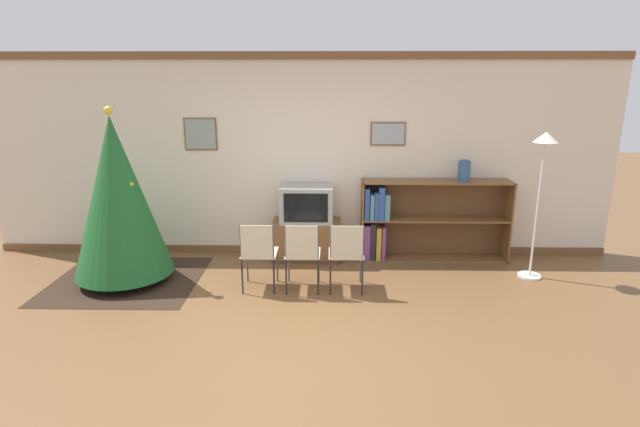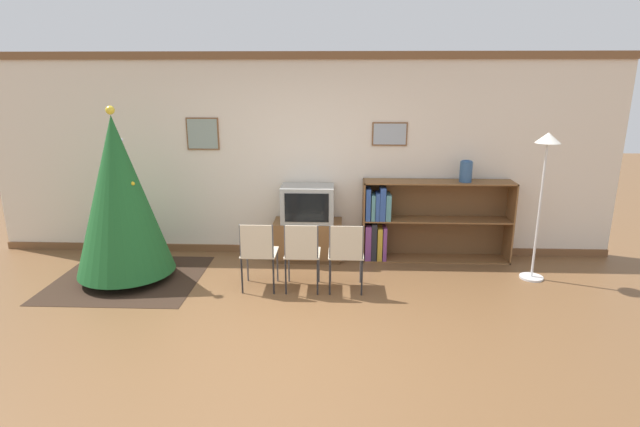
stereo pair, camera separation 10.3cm
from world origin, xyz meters
name	(u,v)px [view 1 (the left image)]	position (x,y,z in m)	size (l,w,h in m)	color
ground_plane	(285,338)	(0.00, 0.00, 0.00)	(24.00, 24.00, 0.00)	brown
wall_back	(299,157)	(0.00, 2.42, 1.35)	(8.44, 0.11, 2.70)	silver
area_rug	(127,280)	(-2.04, 1.34, 0.00)	(1.74, 1.58, 0.01)	#332319
christmas_tree	(118,197)	(-2.04, 1.34, 1.04)	(1.13, 1.13, 2.07)	maroon
tv_console	(307,240)	(0.11, 2.13, 0.27)	(0.90, 0.45, 0.53)	brown
television	(307,204)	(0.11, 2.13, 0.77)	(0.69, 0.44, 0.48)	#9E9E99
folding_chair_left	(258,252)	(-0.39, 1.07, 0.47)	(0.40, 0.40, 0.82)	beige
folding_chair_center	(302,252)	(0.11, 1.07, 0.47)	(0.40, 0.40, 0.82)	beige
folding_chair_right	(346,253)	(0.61, 1.07, 0.47)	(0.40, 0.40, 0.82)	beige
bookshelf	(409,221)	(1.48, 2.19, 0.52)	(1.95, 0.36, 1.08)	brown
vase	(464,170)	(2.15, 2.16, 1.22)	(0.16, 0.16, 0.28)	#335684
standing_lamp	(542,168)	(2.90, 1.56, 1.37)	(0.28, 0.28, 1.78)	silver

